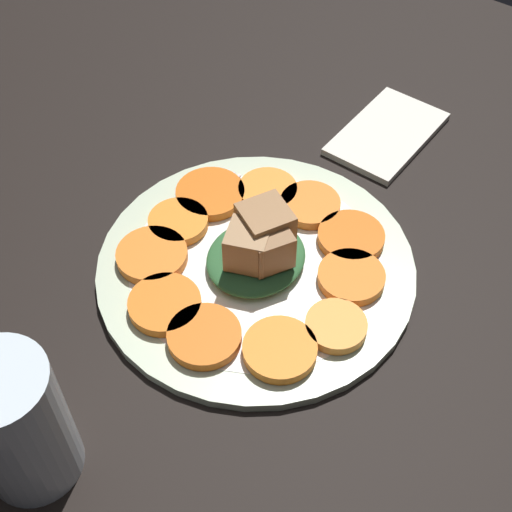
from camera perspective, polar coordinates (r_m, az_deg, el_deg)
table_slab at (r=70.00cm, az=-0.00°, el=-1.64°), size 120.00×120.00×2.00cm
plate at (r=68.82cm, az=-0.00°, el=-0.85°), size 30.66×30.66×1.05cm
carrot_slice_0 at (r=74.36cm, az=0.94°, el=5.25°), size 6.13×6.13×1.01cm
carrot_slice_1 at (r=74.17cm, az=-3.68°, el=4.99°), size 7.15×7.15×1.01cm
carrot_slice_2 at (r=71.65cm, az=-6.24°, el=2.72°), size 6.00×6.00×1.01cm
carrot_slice_3 at (r=69.04cm, az=-8.32°, el=0.06°), size 6.87×6.87×1.01cm
carrot_slice_4 at (r=65.21cm, az=-7.31°, el=-3.85°), size 6.68×6.68×1.01cm
carrot_slice_5 at (r=62.84cm, az=-4.15°, el=-6.42°), size 6.58×6.58×1.01cm
carrot_slice_6 at (r=61.96cm, az=1.91°, el=-7.48°), size 6.52×6.52×1.01cm
carrot_slice_7 at (r=63.68cm, az=6.42°, el=-5.59°), size 5.54×5.54×1.01cm
carrot_slice_8 at (r=67.20cm, az=7.63°, el=-1.69°), size 6.33×6.33×1.01cm
carrot_slice_9 at (r=70.48cm, az=7.61°, el=1.51°), size 6.58×6.58×1.01cm
carrot_slice_10 at (r=73.15cm, az=4.24°, el=4.16°), size 6.20×6.20×1.01cm
center_pile at (r=66.55cm, az=0.19°, el=0.78°), size 10.09×9.08×5.97cm
fork at (r=71.47cm, az=-4.93°, el=2.35°), size 18.35×4.50×0.40cm
water_glass at (r=55.78cm, az=-18.57°, el=-12.67°), size 7.45×7.45×12.76cm
napkin at (r=84.25cm, az=10.64°, el=9.51°), size 14.38×8.63×0.80cm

